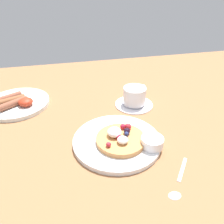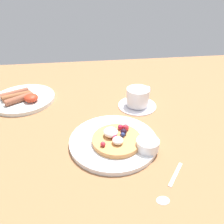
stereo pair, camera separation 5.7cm
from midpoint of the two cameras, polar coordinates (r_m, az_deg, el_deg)
The scene contains 9 objects.
ground_plane at distance 71.07cm, azimuth -5.65°, elevation -4.10°, with size 196.02×117.34×3.00cm, color #94633F.
pancake_plate at distance 62.17cm, azimuth -1.37°, elevation -7.50°, with size 24.31×24.31×1.33cm, color white.
pancake_with_berries at distance 60.32cm, azimuth -0.54°, elevation -6.78°, with size 13.40×13.40×3.72cm.
syrup_ramekin at distance 59.01cm, azimuth 7.54°, elevation -7.74°, with size 5.89×5.89×2.76cm.
breakfast_plate at distance 87.51cm, azimuth -24.92°, elevation 1.98°, with size 22.58×22.58×1.39cm, color white.
fried_breakfast at distance 85.54cm, azimuth -25.76°, elevation 2.47°, with size 14.13×11.62×2.88cm.
coffee_saucer at distance 79.76cm, azimuth 3.63°, elevation 2.02°, with size 13.39×13.39×0.80cm, color white.
coffee_cup at distance 78.20cm, azimuth 3.79°, elevation 4.28°, with size 9.87×8.39×5.95cm.
teaspoon at distance 53.23cm, azimuth 13.45°, elevation -17.89°, with size 9.61×11.02×0.60cm.
Camera 1 is at (-9.08, -56.63, 40.28)cm, focal length 35.68 mm.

